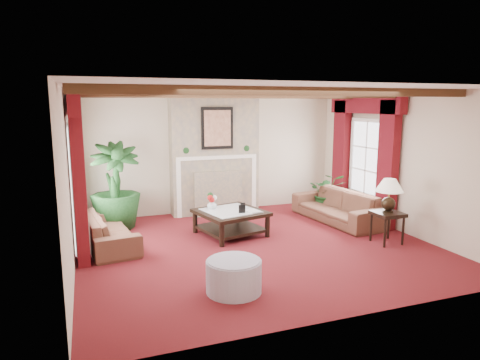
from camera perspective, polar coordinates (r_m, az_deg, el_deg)
name	(u,v)px	position (r m, az deg, el deg)	size (l,w,h in m)	color
floor	(257,246)	(7.64, 2.24, -8.79)	(6.00, 6.00, 0.00)	#4F0E15
ceiling	(258,90)	(7.23, 2.39, 11.91)	(6.00, 6.00, 0.00)	white
back_wall	(212,153)	(9.89, -3.73, 3.57)	(6.00, 0.02, 2.70)	beige
left_wall	(69,181)	(6.78, -21.85, -0.14)	(0.02, 5.50, 2.70)	beige
right_wall	(400,162)	(8.88, 20.55, 2.21)	(0.02, 5.50, 2.70)	beige
ceiling_beams	(258,94)	(7.23, 2.39, 11.43)	(6.00, 3.00, 0.12)	#382212
fireplace	(214,93)	(9.64, -3.49, 11.44)	(2.00, 0.52, 2.70)	#9E8966
french_door_left	(69,125)	(7.70, -21.80, 6.85)	(0.10, 1.10, 2.16)	white
french_door_right	(369,120)	(9.58, 16.81, 7.63)	(0.10, 1.10, 2.16)	white
curtains_left	(75,99)	(7.69, -21.17, 10.02)	(0.20, 2.40, 2.55)	#4D0A15
curtains_right	(366,100)	(9.51, 16.40, 10.17)	(0.20, 2.40, 2.55)	#4D0A15
sofa_left	(108,225)	(7.91, -17.20, -5.72)	(0.81, 1.98, 0.75)	#330E15
sofa_right	(337,201)	(9.32, 12.86, -2.80)	(0.88, 2.26, 0.86)	#330E15
potted_palm	(116,205)	(8.91, -16.20, -3.17)	(1.09, 1.80, 0.97)	black
small_plant	(328,197)	(10.10, 11.60, -2.18)	(1.18, 1.21, 0.72)	black
coffee_table	(231,223)	(8.20, -1.25, -5.72)	(1.15, 1.15, 0.47)	black
side_table	(387,228)	(8.15, 18.99, -6.01)	(0.48, 0.48, 0.57)	black
ottoman	(234,276)	(5.81, -0.82, -12.72)	(0.74, 0.74, 0.43)	#9997AB
table_lamp	(389,195)	(8.01, 19.24, -1.91)	(0.49, 0.49, 0.62)	black
flower_vase	(212,205)	(8.26, -3.76, -3.29)	(0.20, 0.21, 0.18)	silver
book	(247,204)	(7.98, 1.00, -3.26)	(0.23, 0.07, 0.32)	black
photo_frame_a	(242,209)	(7.92, 0.28, -3.90)	(0.13, 0.02, 0.17)	black
photo_frame_b	(243,206)	(8.29, 0.37, -3.45)	(0.09, 0.02, 0.12)	black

